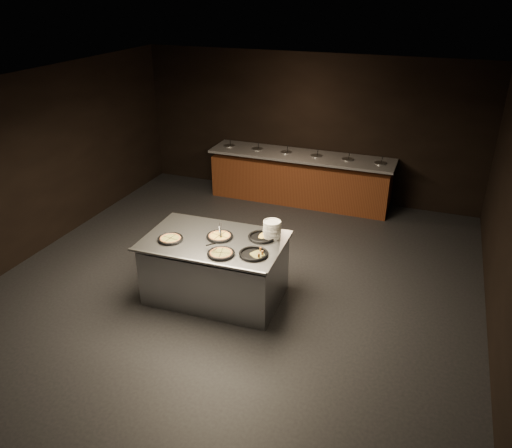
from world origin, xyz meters
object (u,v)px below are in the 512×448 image
object	(u,v)px
pan_cheese_whole	(220,236)
serving_counter	(216,269)
plate_stack	(272,230)
pan_veggie_whole	(170,239)

from	to	relation	value
pan_cheese_whole	serving_counter	bearing A→B (deg)	-121.06
plate_stack	pan_veggie_whole	world-z (taller)	plate_stack
serving_counter	pan_veggie_whole	bearing A→B (deg)	-159.17
serving_counter	pan_cheese_whole	distance (m)	0.51
serving_counter	plate_stack	xyz separation A→B (m)	(0.72, 0.33, 0.60)
pan_veggie_whole	pan_cheese_whole	size ratio (longest dim) A/B	0.95
plate_stack	pan_veggie_whole	bearing A→B (deg)	-156.16
pan_veggie_whole	pan_cheese_whole	bearing A→B (deg)	27.23
serving_counter	pan_cheese_whole	xyz separation A→B (m)	(0.05, 0.08, 0.50)
pan_cheese_whole	plate_stack	bearing A→B (deg)	20.67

